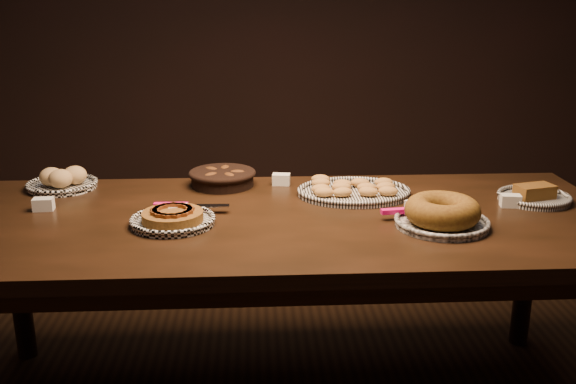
{
  "coord_description": "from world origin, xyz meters",
  "views": [
    {
      "loc": [
        -0.09,
        -2.12,
        1.49
      ],
      "look_at": [
        0.03,
        0.05,
        0.82
      ],
      "focal_mm": 40.0,
      "sensor_mm": 36.0,
      "label": 1
    }
  ],
  "objects": [
    {
      "name": "buffet_table",
      "position": [
        0.0,
        0.0,
        0.68
      ],
      "size": [
        2.4,
        1.0,
        0.75
      ],
      "color": "black",
      "rests_on": "ground"
    },
    {
      "name": "apple_tart_plate",
      "position": [
        -0.37,
        -0.07,
        0.77
      ],
      "size": [
        0.33,
        0.29,
        0.06
      ],
      "rotation": [
        0.0,
        0.0,
        0.19
      ],
      "color": "white",
      "rests_on": "buffet_table"
    },
    {
      "name": "madeleine_platter",
      "position": [
        0.29,
        0.23,
        0.77
      ],
      "size": [
        0.43,
        0.35,
        0.05
      ],
      "rotation": [
        0.0,
        0.0,
        0.28
      ],
      "color": "black",
      "rests_on": "buffet_table"
    },
    {
      "name": "bundt_cake_plate",
      "position": [
        0.53,
        -0.14,
        0.79
      ],
      "size": [
        0.35,
        0.31,
        0.1
      ],
      "rotation": [
        0.0,
        0.0,
        0.11
      ],
      "color": "black",
      "rests_on": "buffet_table"
    },
    {
      "name": "croissant_basket",
      "position": [
        -0.22,
        0.38,
        0.79
      ],
      "size": [
        0.32,
        0.32,
        0.07
      ],
      "rotation": [
        0.0,
        0.0,
        -0.35
      ],
      "color": "black",
      "rests_on": "buffet_table"
    },
    {
      "name": "bread_roll_plate",
      "position": [
        -0.85,
        0.38,
        0.78
      ],
      "size": [
        0.28,
        0.28,
        0.09
      ],
      "rotation": [
        0.0,
        0.0,
        0.04
      ],
      "color": "white",
      "rests_on": "buffet_table"
    },
    {
      "name": "loaf_plate",
      "position": [
        0.95,
        0.12,
        0.77
      ],
      "size": [
        0.27,
        0.27,
        0.06
      ],
      "rotation": [
        0.0,
        0.0,
        0.26
      ],
      "color": "black",
      "rests_on": "buffet_table"
    },
    {
      "name": "tent_cards",
      "position": [
        0.03,
        0.11,
        0.77
      ],
      "size": [
        1.76,
        0.44,
        0.04
      ],
      "color": "white",
      "rests_on": "buffet_table"
    }
  ]
}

